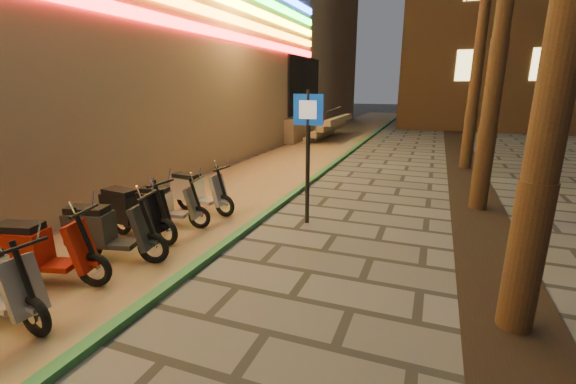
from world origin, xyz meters
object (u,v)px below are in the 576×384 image
at_px(scooter_7, 132,212).
at_px(scooter_9, 196,191).
at_px(pedestrian_sign, 308,139).
at_px(scooter_8, 166,205).
at_px(scooter_5, 39,251).
at_px(scooter_6, 105,231).

distance_m(scooter_7, scooter_9, 1.80).
xyz_separation_m(pedestrian_sign, scooter_8, (-2.66, -1.24, -1.32)).
bearing_deg(scooter_7, scooter_5, -83.38).
bearing_deg(scooter_5, scooter_7, 76.19).
distance_m(scooter_6, scooter_7, 0.99).
xyz_separation_m(pedestrian_sign, scooter_9, (-2.61, -0.21, -1.29)).
height_order(scooter_5, scooter_6, scooter_6).
relative_size(pedestrian_sign, scooter_6, 1.60).
distance_m(pedestrian_sign, scooter_6, 4.09).
bearing_deg(scooter_9, scooter_5, -88.35).
height_order(scooter_6, scooter_9, scooter_6).
relative_size(scooter_7, scooter_9, 1.06).
xyz_separation_m(scooter_6, scooter_8, (-0.11, 1.70, -0.06)).
relative_size(scooter_8, scooter_9, 0.93).
bearing_deg(scooter_6, scooter_7, 94.68).
relative_size(scooter_5, scooter_6, 0.99).
bearing_deg(scooter_7, scooter_9, 88.50).
relative_size(scooter_5, scooter_7, 0.98).
relative_size(scooter_6, scooter_8, 1.13).
height_order(scooter_5, scooter_8, scooter_5).
relative_size(pedestrian_sign, scooter_7, 1.58).
bearing_deg(scooter_6, scooter_9, 78.43).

